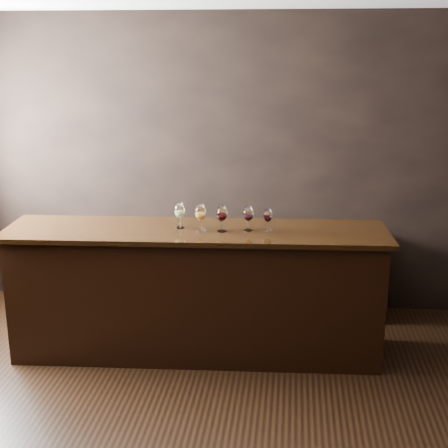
# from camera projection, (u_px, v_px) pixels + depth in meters

# --- Properties ---
(ground) EXTENTS (5.00, 5.00, 0.00)m
(ground) POSITION_uv_depth(u_px,v_px,m) (178.00, 431.00, 4.18)
(ground) COLOR black
(ground) RESTS_ON ground
(room_shell) EXTENTS (5.02, 4.52, 2.81)m
(room_shell) POSITION_uv_depth(u_px,v_px,m) (138.00, 161.00, 3.82)
(room_shell) COLOR black
(room_shell) RESTS_ON ground
(bar_counter) EXTENTS (3.00, 0.81, 1.04)m
(bar_counter) POSITION_uv_depth(u_px,v_px,m) (196.00, 294.00, 5.13)
(bar_counter) COLOR black
(bar_counter) RESTS_ON ground
(bar_top) EXTENTS (3.10, 0.88, 0.04)m
(bar_top) POSITION_uv_depth(u_px,v_px,m) (196.00, 232.00, 4.98)
(bar_top) COLOR black
(bar_top) RESTS_ON bar_counter
(back_bar_shelf) EXTENTS (2.17, 0.40, 0.78)m
(back_bar_shelf) POSITION_uv_depth(u_px,v_px,m) (262.00, 273.00, 5.97)
(back_bar_shelf) COLOR black
(back_bar_shelf) RESTS_ON ground
(glass_white) EXTENTS (0.09, 0.09, 0.20)m
(glass_white) POSITION_uv_depth(u_px,v_px,m) (180.00, 211.00, 4.98)
(glass_white) COLOR white
(glass_white) RESTS_ON bar_top
(glass_amber) EXTENTS (0.09, 0.09, 0.21)m
(glass_amber) POSITION_uv_depth(u_px,v_px,m) (200.00, 213.00, 4.90)
(glass_amber) COLOR white
(glass_amber) RESTS_ON bar_top
(glass_red_a) EXTENTS (0.09, 0.09, 0.21)m
(glass_red_a) POSITION_uv_depth(u_px,v_px,m) (222.00, 214.00, 4.88)
(glass_red_a) COLOR white
(glass_red_a) RESTS_ON bar_top
(glass_red_b) EXTENTS (0.08, 0.08, 0.19)m
(glass_red_b) POSITION_uv_depth(u_px,v_px,m) (248.00, 215.00, 4.90)
(glass_red_b) COLOR white
(glass_red_b) RESTS_ON bar_top
(glass_red_c) EXTENTS (0.07, 0.07, 0.17)m
(glass_red_c) POSITION_uv_depth(u_px,v_px,m) (268.00, 216.00, 4.90)
(glass_red_c) COLOR white
(glass_red_c) RESTS_ON bar_top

